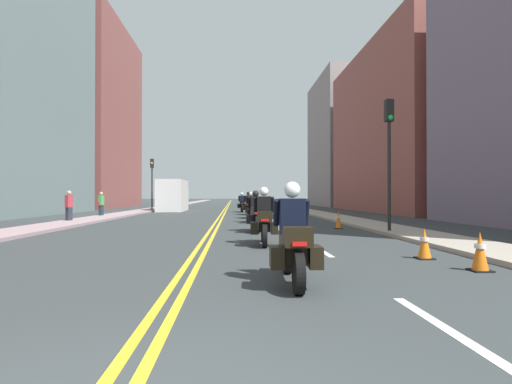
{
  "coord_description": "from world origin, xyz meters",
  "views": [
    {
      "loc": [
        0.83,
        -2.08,
        1.39
      ],
      "look_at": [
        2.16,
        21.64,
        1.61
      ],
      "focal_mm": 28.05,
      "sensor_mm": 36.0,
      "label": 1
    }
  ],
  "objects_px": {
    "traffic_light_near": "(389,142)",
    "traffic_light_far": "(152,175)",
    "motorcycle_3": "(254,210)",
    "motorcycle_4": "(251,207)",
    "parked_truck": "(174,197)",
    "traffic_cone_1": "(480,252)",
    "traffic_cone_2": "(338,219)",
    "motorcycle_1": "(264,222)",
    "pedestrian_1": "(69,206)",
    "motorcycle_6": "(242,204)",
    "traffic_cone_0": "(424,244)",
    "motorcycle_0": "(293,243)",
    "motorcycle_2": "(256,215)",
    "motorcycle_5": "(248,205)",
    "pedestrian_0": "(101,204)"
  },
  "relations": [
    {
      "from": "motorcycle_2",
      "to": "motorcycle_5",
      "type": "distance_m",
      "value": 13.74
    },
    {
      "from": "motorcycle_2",
      "to": "traffic_light_near",
      "type": "distance_m",
      "value": 5.62
    },
    {
      "from": "motorcycle_4",
      "to": "motorcycle_6",
      "type": "bearing_deg",
      "value": 92.47
    },
    {
      "from": "motorcycle_2",
      "to": "motorcycle_3",
      "type": "bearing_deg",
      "value": 86.82
    },
    {
      "from": "traffic_light_far",
      "to": "motorcycle_5",
      "type": "bearing_deg",
      "value": -41.0
    },
    {
      "from": "motorcycle_3",
      "to": "motorcycle_4",
      "type": "distance_m",
      "value": 3.95
    },
    {
      "from": "motorcycle_0",
      "to": "motorcycle_6",
      "type": "bearing_deg",
      "value": 92.14
    },
    {
      "from": "motorcycle_1",
      "to": "motorcycle_5",
      "type": "relative_size",
      "value": 0.95
    },
    {
      "from": "motorcycle_3",
      "to": "pedestrian_0",
      "type": "distance_m",
      "value": 11.24
    },
    {
      "from": "parked_truck",
      "to": "motorcycle_3",
      "type": "bearing_deg",
      "value": -68.44
    },
    {
      "from": "motorcycle_3",
      "to": "motorcycle_6",
      "type": "xyz_separation_m",
      "value": [
        -0.37,
        13.27,
        0.02
      ]
    },
    {
      "from": "motorcycle_6",
      "to": "motorcycle_4",
      "type": "bearing_deg",
      "value": -89.19
    },
    {
      "from": "motorcycle_6",
      "to": "traffic_cone_2",
      "type": "distance_m",
      "value": 17.49
    },
    {
      "from": "traffic_light_far",
      "to": "pedestrian_1",
      "type": "height_order",
      "value": "traffic_light_far"
    },
    {
      "from": "motorcycle_1",
      "to": "motorcycle_6",
      "type": "relative_size",
      "value": 0.91
    },
    {
      "from": "motorcycle_4",
      "to": "motorcycle_5",
      "type": "distance_m",
      "value": 4.62
    },
    {
      "from": "traffic_cone_0",
      "to": "traffic_light_far",
      "type": "height_order",
      "value": "traffic_light_far"
    },
    {
      "from": "motorcycle_6",
      "to": "traffic_light_far",
      "type": "relative_size",
      "value": 0.49
    },
    {
      "from": "traffic_cone_1",
      "to": "traffic_light_near",
      "type": "bearing_deg",
      "value": 80.95
    },
    {
      "from": "motorcycle_5",
      "to": "pedestrian_1",
      "type": "relative_size",
      "value": 1.34
    },
    {
      "from": "traffic_cone_0",
      "to": "motorcycle_0",
      "type": "bearing_deg",
      "value": -144.37
    },
    {
      "from": "motorcycle_6",
      "to": "traffic_cone_0",
      "type": "bearing_deg",
      "value": -83.69
    },
    {
      "from": "motorcycle_4",
      "to": "parked_truck",
      "type": "height_order",
      "value": "parked_truck"
    },
    {
      "from": "motorcycle_2",
      "to": "parked_truck",
      "type": "distance_m",
      "value": 22.75
    },
    {
      "from": "traffic_cone_2",
      "to": "motorcycle_3",
      "type": "bearing_deg",
      "value": 131.28
    },
    {
      "from": "motorcycle_3",
      "to": "pedestrian_0",
      "type": "xyz_separation_m",
      "value": [
        -9.6,
        5.84,
        0.19
      ]
    },
    {
      "from": "motorcycle_6",
      "to": "traffic_light_far",
      "type": "height_order",
      "value": "traffic_light_far"
    },
    {
      "from": "traffic_cone_1",
      "to": "traffic_cone_2",
      "type": "distance_m",
      "value": 9.5
    },
    {
      "from": "traffic_cone_0",
      "to": "parked_truck",
      "type": "relative_size",
      "value": 0.1
    },
    {
      "from": "parked_truck",
      "to": "motorcycle_2",
      "type": "bearing_deg",
      "value": -73.73
    },
    {
      "from": "traffic_light_near",
      "to": "traffic_light_far",
      "type": "height_order",
      "value": "traffic_light_near"
    },
    {
      "from": "pedestrian_1",
      "to": "traffic_cone_0",
      "type": "bearing_deg",
      "value": -112.1
    },
    {
      "from": "traffic_light_far",
      "to": "pedestrian_0",
      "type": "bearing_deg",
      "value": -96.93
    },
    {
      "from": "motorcycle_0",
      "to": "parked_truck",
      "type": "distance_m",
      "value": 31.55
    },
    {
      "from": "motorcycle_4",
      "to": "traffic_cone_2",
      "type": "distance_m",
      "value": 8.46
    },
    {
      "from": "motorcycle_1",
      "to": "traffic_cone_0",
      "type": "bearing_deg",
      "value": -35.93
    },
    {
      "from": "motorcycle_4",
      "to": "traffic_cone_2",
      "type": "height_order",
      "value": "motorcycle_4"
    },
    {
      "from": "motorcycle_6",
      "to": "traffic_cone_0",
      "type": "relative_size",
      "value": 3.4
    },
    {
      "from": "motorcycle_1",
      "to": "motorcycle_3",
      "type": "height_order",
      "value": "motorcycle_1"
    },
    {
      "from": "motorcycle_5",
      "to": "motorcycle_4",
      "type": "bearing_deg",
      "value": -87.68
    },
    {
      "from": "motorcycle_3",
      "to": "pedestrian_1",
      "type": "relative_size",
      "value": 1.41
    },
    {
      "from": "pedestrian_0",
      "to": "motorcycle_5",
      "type": "bearing_deg",
      "value": 118.2
    },
    {
      "from": "traffic_light_near",
      "to": "traffic_light_far",
      "type": "xyz_separation_m",
      "value": [
        -12.99,
        22.04,
        -0.11
      ]
    },
    {
      "from": "motorcycle_1",
      "to": "motorcycle_2",
      "type": "relative_size",
      "value": 0.95
    },
    {
      "from": "motorcycle_3",
      "to": "parked_truck",
      "type": "relative_size",
      "value": 0.36
    },
    {
      "from": "motorcycle_3",
      "to": "traffic_light_near",
      "type": "xyz_separation_m",
      "value": [
        4.6,
        -6.18,
        2.7
      ]
    },
    {
      "from": "traffic_cone_1",
      "to": "traffic_cone_2",
      "type": "bearing_deg",
      "value": 90.7
    },
    {
      "from": "motorcycle_1",
      "to": "traffic_light_near",
      "type": "xyz_separation_m",
      "value": [
        4.81,
        3.03,
        2.7
      ]
    },
    {
      "from": "pedestrian_0",
      "to": "motorcycle_6",
      "type": "bearing_deg",
      "value": 141.21
    },
    {
      "from": "motorcycle_6",
      "to": "traffic_light_far",
      "type": "distance_m",
      "value": 8.8
    }
  ]
}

